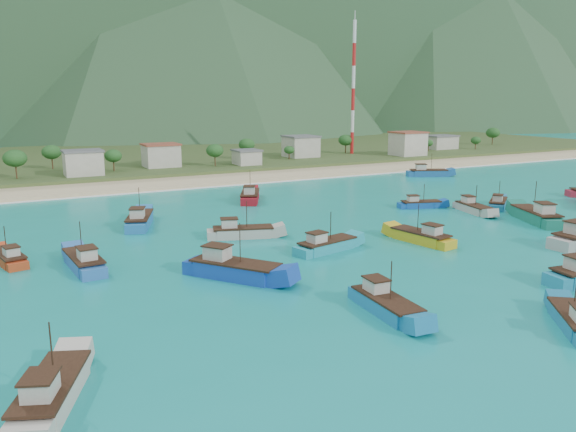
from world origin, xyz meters
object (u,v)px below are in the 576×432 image
boat_2 (421,238)px  boat_4 (9,259)px  boat_0 (420,205)px  boat_10 (428,173)px  boat_22 (140,221)px  boat_19 (326,246)px  boat_13 (52,394)px  boat_1 (234,270)px  boat_28 (498,204)px  boat_6 (250,197)px  boat_17 (242,233)px  boat_25 (386,306)px  boat_27 (84,263)px  boat_9 (575,322)px  boat_26 (536,217)px  radio_tower (353,88)px  boat_24 (473,209)px

boat_2 → boat_4: boat_2 is taller
boat_0 → boat_10: bearing=154.9°
boat_10 → boat_22: size_ratio=0.95×
boat_19 → boat_13: bearing=-69.6°
boat_1 → boat_28: bearing=158.3°
boat_22 → boat_28: size_ratio=1.33×
boat_1 → boat_6: size_ratio=1.02×
boat_17 → boat_19: size_ratio=1.03×
boat_6 → boat_25: size_ratio=1.14×
boat_6 → boat_27: bearing=-111.6°
boat_1 → boat_9: bearing=91.6°
boat_2 → boat_25: 30.05m
boat_0 → boat_9: size_ratio=0.97×
boat_27 → boat_4: bearing=134.9°
boat_6 → boat_10: boat_6 is taller
boat_6 → boat_26: size_ratio=0.91×
boat_27 → boat_13: bearing=-106.8°
boat_4 → boat_25: boat_25 is taller
boat_0 → radio_tower: bearing=172.6°
boat_0 → boat_17: (-41.23, -5.63, 0.20)m
boat_4 → boat_10: boat_10 is taller
boat_4 → boat_22: (20.74, 13.87, 0.30)m
boat_2 → boat_27: (-47.58, 10.12, 0.05)m
boat_22 → boat_26: size_ratio=0.93×
boat_9 → boat_26: (36.32, 33.58, 0.35)m
boat_0 → boat_2: size_ratio=0.83×
boat_2 → boat_26: (27.64, 1.55, 0.24)m
boat_19 → boat_22: size_ratio=0.87×
boat_4 → boat_28: size_ratio=1.02×
boat_17 → boat_26: boat_26 is taller
radio_tower → boat_2: 121.66m
boat_6 → boat_10: bearing=37.9°
boat_2 → boat_17: (-23.05, 15.68, -0.00)m
boat_13 → boat_22: bearing=92.8°
boat_17 → boat_24: (47.26, -2.54, -0.09)m
boat_13 → boat_17: 49.99m
boat_6 → boat_27: boat_6 is taller
radio_tower → boat_10: radio_tower is taller
boat_28 → boat_17: bearing=-128.7°
boat_10 → boat_26: bearing=1.0°
boat_13 → boat_19: 46.88m
radio_tower → boat_10: (-7.67, -48.93, -23.72)m
boat_25 → boat_27: boat_27 is taller
boat_26 → radio_tower: bearing=96.2°
boat_2 → boat_6: 44.90m
boat_4 → boat_27: size_ratio=0.84×
boat_22 → boat_24: size_ratio=1.21×
boat_6 → boat_24: bearing=-15.8°
boat_17 → boat_10: bearing=136.4°
boat_6 → boat_17: 31.61m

